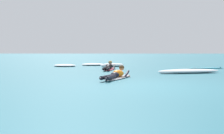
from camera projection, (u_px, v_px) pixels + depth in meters
name	position (u px, v px, depth m)	size (l,w,h in m)	color
ground_plane	(136.00, 66.00, 18.16)	(120.00, 120.00, 0.00)	#2D6B7A
surfer_near	(117.00, 75.00, 10.36)	(1.34, 2.65, 0.54)	silver
surfer_far	(109.00, 67.00, 14.87)	(0.79, 2.67, 0.53)	#E54C66
drifting_surfboard	(207.00, 68.00, 15.90)	(2.18, 0.82, 0.16)	#2DB2D1
whitewater_front	(189.00, 71.00, 12.78)	(3.23, 1.43, 0.20)	white
whitewater_mid_left	(65.00, 65.00, 17.80)	(1.66, 1.35, 0.16)	white
whitewater_mid_right	(112.00, 65.00, 17.50)	(1.67, 0.84, 0.24)	white
whitewater_back	(93.00, 64.00, 18.99)	(1.78, 1.37, 0.16)	white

